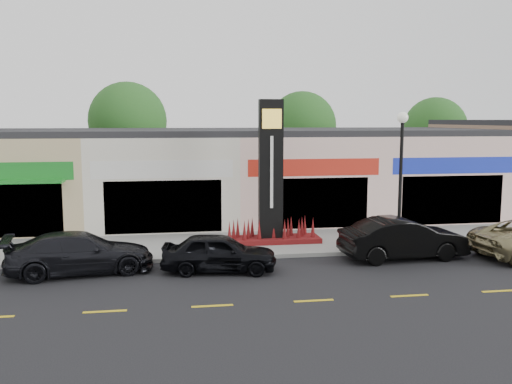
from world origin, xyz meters
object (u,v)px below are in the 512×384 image
lamp_east_near (401,166)px  car_black_conv (403,239)px  car_dark_sedan (80,253)px  car_black_sedan (219,253)px  pylon_sign (271,192)px

lamp_east_near → car_black_conv: 2.99m
lamp_east_near → car_dark_sedan: 12.68m
car_black_sedan → lamp_east_near: bearing=-67.5°
car_dark_sedan → car_black_conv: 11.93m
pylon_sign → car_black_sedan: (-2.50, -3.66, -1.59)m
pylon_sign → car_dark_sedan: 8.08m
car_black_sedan → pylon_sign: bearing=-26.5°
car_black_sedan → car_black_conv: bearing=-76.6°
pylon_sign → car_dark_sedan: pylon_sign is taller
car_black_conv → pylon_sign: bearing=53.3°
lamp_east_near → car_black_sedan: (-7.50, -1.96, -2.79)m
lamp_east_near → car_black_conv: bearing=-106.0°
lamp_east_near → car_black_conv: size_ratio=1.14×
car_black_conv → lamp_east_near: bearing=-20.1°
car_dark_sedan → car_black_sedan: 4.83m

